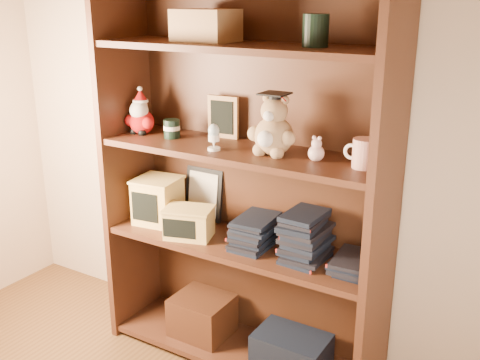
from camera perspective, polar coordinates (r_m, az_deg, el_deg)
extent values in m
cube|color=#C8AF90|center=(2.27, 4.39, 11.39)|extent=(3.00, 0.04, 2.50)
cube|color=#442213|center=(2.58, -11.21, 1.69)|extent=(0.03, 0.35, 1.60)
cube|color=#442213|center=(2.02, 14.40, -3.24)|extent=(0.03, 0.35, 1.60)
cube|color=#3F2011|center=(2.37, 2.07, 0.61)|extent=(1.20, 0.02, 1.60)
cube|color=#442213|center=(2.58, 0.00, -16.71)|extent=(1.14, 0.33, 0.02)
cube|color=#442213|center=(2.13, 0.00, 13.37)|extent=(1.14, 0.33, 0.02)
cube|color=#3F2011|center=(2.62, -3.85, -13.54)|extent=(0.25, 0.22, 0.18)
cube|color=black|center=(2.44, 5.25, -16.80)|extent=(0.30, 0.20, 0.14)
cube|color=#9E7547|center=(2.20, -3.46, 15.39)|extent=(0.22, 0.18, 0.12)
cylinder|color=black|center=(1.98, 7.69, 14.81)|extent=(0.09, 0.09, 0.11)
cube|color=#442213|center=(2.33, 0.00, -6.60)|extent=(1.14, 0.33, 0.02)
cube|color=#442213|center=(2.20, 0.00, 2.91)|extent=(1.14, 0.33, 0.02)
sphere|color=#A50F0F|center=(2.47, -9.95, 5.83)|extent=(0.11, 0.11, 0.11)
sphere|color=#A50F0F|center=(2.49, -11.09, 5.96)|extent=(0.05, 0.05, 0.05)
sphere|color=#A50F0F|center=(2.42, -9.35, 5.73)|extent=(0.05, 0.05, 0.05)
sphere|color=black|center=(2.47, -10.70, 4.89)|extent=(0.04, 0.04, 0.04)
sphere|color=black|center=(2.44, -9.92, 4.77)|extent=(0.04, 0.04, 0.04)
sphere|color=white|center=(2.45, -10.23, 6.99)|extent=(0.08, 0.08, 0.08)
sphere|color=#D8B293|center=(2.45, -10.04, 7.46)|extent=(0.06, 0.06, 0.06)
cone|color=#A50F0F|center=(2.45, -10.10, 8.48)|extent=(0.06, 0.06, 0.05)
sphere|color=white|center=(2.44, -10.14, 9.10)|extent=(0.02, 0.02, 0.02)
cylinder|color=white|center=(2.45, -10.07, 7.93)|extent=(0.07, 0.07, 0.01)
cylinder|color=black|center=(2.37, -6.94, 5.19)|extent=(0.07, 0.07, 0.08)
cylinder|color=beige|center=(2.37, -6.94, 5.30)|extent=(0.07, 0.07, 0.02)
cube|color=#9E7547|center=(2.35, -1.72, 6.42)|extent=(0.14, 0.03, 0.18)
cube|color=black|center=(2.34, -1.86, 6.38)|extent=(0.10, 0.01, 0.14)
cube|color=#9E7547|center=(2.39, -1.32, 4.82)|extent=(0.06, 0.06, 0.01)
cylinder|color=white|center=(2.17, -2.66, 3.19)|extent=(0.05, 0.05, 0.01)
cone|color=white|center=(2.16, -2.67, 3.75)|extent=(0.02, 0.02, 0.03)
cylinder|color=white|center=(2.16, -2.68, 4.30)|extent=(0.04, 0.04, 0.02)
ellipsoid|color=#ADC7D3|center=(2.15, -2.69, 5.02)|extent=(0.04, 0.04, 0.05)
sphere|color=#A28055|center=(2.11, 3.46, 4.48)|extent=(0.15, 0.15, 0.15)
sphere|color=white|center=(2.05, 2.63, 4.21)|extent=(0.06, 0.06, 0.06)
sphere|color=#A28055|center=(2.12, 1.55, 4.74)|extent=(0.06, 0.06, 0.06)
sphere|color=#A28055|center=(2.06, 4.87, 4.26)|extent=(0.06, 0.06, 0.06)
sphere|color=#A28055|center=(2.10, 2.00, 3.06)|extent=(0.05, 0.05, 0.05)
sphere|color=#A28055|center=(2.07, 3.79, 2.78)|extent=(0.05, 0.05, 0.05)
sphere|color=#A28055|center=(2.09, 3.51, 7.01)|extent=(0.10, 0.10, 0.10)
sphere|color=white|center=(2.05, 2.95, 6.53)|extent=(0.04, 0.04, 0.04)
sphere|color=#A28055|center=(2.10, 2.77, 8.29)|extent=(0.03, 0.03, 0.03)
sphere|color=#A28055|center=(2.07, 4.58, 8.09)|extent=(0.03, 0.03, 0.03)
cylinder|color=black|center=(2.08, 3.53, 8.44)|extent=(0.05, 0.05, 0.02)
cube|color=black|center=(2.07, 3.54, 8.75)|extent=(0.10, 0.10, 0.01)
cylinder|color=#A50F0F|center=(2.04, 4.45, 8.22)|extent=(0.00, 0.05, 0.03)
sphere|color=beige|center=(2.04, 7.75, 2.71)|extent=(0.06, 0.06, 0.06)
sphere|color=beige|center=(2.03, 7.79, 3.67)|extent=(0.04, 0.04, 0.04)
sphere|color=beige|center=(2.03, 7.54, 4.30)|extent=(0.02, 0.02, 0.02)
sphere|color=beige|center=(2.03, 8.10, 4.22)|extent=(0.02, 0.02, 0.02)
cylinder|color=silver|center=(1.98, 12.51, 2.65)|extent=(0.08, 0.08, 0.10)
torus|color=white|center=(1.99, 11.25, 2.85)|extent=(0.06, 0.01, 0.06)
cube|color=black|center=(2.53, -3.68, -1.40)|extent=(0.19, 0.05, 0.24)
cube|color=beige|center=(2.53, -3.81, -1.46)|extent=(0.15, 0.03, 0.20)
cube|color=#DEB75B|center=(2.52, -8.33, -2.13)|extent=(0.20, 0.20, 0.20)
cube|color=black|center=(2.46, -9.66, -2.75)|extent=(0.13, 0.02, 0.13)
cube|color=#DEB75B|center=(2.49, -8.43, 0.03)|extent=(0.21, 0.21, 0.01)
cube|color=#DEB75B|center=(2.36, -5.20, -4.40)|extent=(0.22, 0.18, 0.12)
cube|color=black|center=(2.31, -6.20, -4.95)|extent=(0.14, 0.05, 0.08)
cube|color=#DEB75B|center=(2.34, -5.25, -2.95)|extent=(0.23, 0.19, 0.01)
cube|color=black|center=(2.29, 1.53, -6.52)|extent=(0.14, 0.20, 0.02)
cube|color=black|center=(2.29, 1.53, -6.16)|extent=(0.14, 0.20, 0.02)
cube|color=black|center=(2.28, 1.54, -5.79)|extent=(0.14, 0.20, 0.02)
cube|color=black|center=(2.27, 1.54, -5.42)|extent=(0.14, 0.20, 0.02)
cube|color=black|center=(2.27, 1.54, -5.05)|extent=(0.14, 0.20, 0.02)
cube|color=black|center=(2.26, 1.55, -4.68)|extent=(0.14, 0.20, 0.02)
cube|color=black|center=(2.25, 1.55, -4.30)|extent=(0.14, 0.20, 0.02)
cube|color=black|center=(2.25, 1.55, -3.93)|extent=(0.14, 0.20, 0.02)
cube|color=black|center=(2.24, 1.56, -3.55)|extent=(0.14, 0.20, 0.02)
cube|color=black|center=(2.20, 6.57, -7.73)|extent=(0.14, 0.20, 0.02)
cube|color=black|center=(2.20, 6.58, -7.35)|extent=(0.14, 0.20, 0.02)
cube|color=black|center=(2.19, 6.60, -6.97)|extent=(0.14, 0.20, 0.02)
cube|color=black|center=(2.18, 6.61, -6.59)|extent=(0.14, 0.20, 0.02)
cube|color=black|center=(2.18, 6.63, -6.21)|extent=(0.14, 0.20, 0.02)
cube|color=black|center=(2.17, 6.64, -5.83)|extent=(0.14, 0.20, 0.02)
cube|color=black|center=(2.16, 6.66, -5.44)|extent=(0.14, 0.20, 0.02)
cube|color=black|center=(2.16, 6.67, -5.05)|extent=(0.14, 0.20, 0.02)
cube|color=black|center=(2.15, 6.69, -4.66)|extent=(0.14, 0.20, 0.02)
cube|color=black|center=(2.14, 6.70, -4.26)|extent=(0.14, 0.20, 0.02)
cube|color=black|center=(2.14, 6.72, -3.87)|extent=(0.14, 0.20, 0.02)
cube|color=black|center=(2.14, 11.69, -8.89)|extent=(0.14, 0.20, 0.02)
cube|color=black|center=(2.13, 11.72, -8.50)|extent=(0.14, 0.20, 0.02)
cube|color=black|center=(2.12, 11.75, -8.12)|extent=(0.14, 0.20, 0.02)
cube|color=black|center=(2.11, 11.77, -7.73)|extent=(0.14, 0.20, 0.02)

